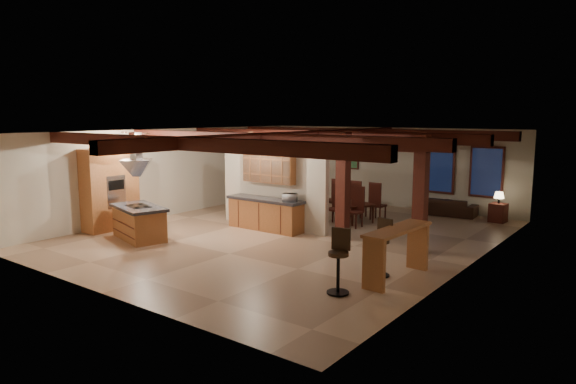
% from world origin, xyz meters
% --- Properties ---
extents(ground, '(12.00, 12.00, 0.00)m').
position_xyz_m(ground, '(0.00, 0.00, 0.00)').
color(ground, tan).
rests_on(ground, ground).
extents(room_walls, '(12.00, 12.00, 12.00)m').
position_xyz_m(room_walls, '(0.00, 0.00, 1.78)').
color(room_walls, beige).
rests_on(room_walls, ground).
extents(ceiling_beams, '(10.00, 12.00, 0.28)m').
position_xyz_m(ceiling_beams, '(0.00, 0.00, 2.76)').
color(ceiling_beams, '#3D140F').
rests_on(ceiling_beams, room_walls).
extents(timber_posts, '(2.50, 0.30, 2.90)m').
position_xyz_m(timber_posts, '(2.50, 0.50, 1.76)').
color(timber_posts, '#3D140F').
rests_on(timber_posts, ground).
extents(partition_wall, '(3.80, 0.18, 2.20)m').
position_xyz_m(partition_wall, '(-1.00, 0.50, 1.10)').
color(partition_wall, beige).
rests_on(partition_wall, ground).
extents(pantry_cabinet, '(0.67, 1.60, 2.40)m').
position_xyz_m(pantry_cabinet, '(-4.67, -2.60, 1.20)').
color(pantry_cabinet, '#AE6038').
rests_on(pantry_cabinet, ground).
extents(back_counter, '(2.50, 0.66, 0.94)m').
position_xyz_m(back_counter, '(-1.00, 0.11, 0.48)').
color(back_counter, '#AE6038').
rests_on(back_counter, ground).
extents(upper_display_cabinet, '(1.80, 0.36, 0.95)m').
position_xyz_m(upper_display_cabinet, '(-1.00, 0.31, 1.85)').
color(upper_display_cabinet, '#AE6038').
rests_on(upper_display_cabinet, partition_wall).
extents(range_hood, '(1.10, 1.10, 1.40)m').
position_xyz_m(range_hood, '(-3.01, -2.86, 1.78)').
color(range_hood, silver).
rests_on(range_hood, room_walls).
extents(back_windows, '(2.70, 0.07, 1.70)m').
position_xyz_m(back_windows, '(2.80, 5.93, 1.50)').
color(back_windows, '#3D140F').
rests_on(back_windows, room_walls).
extents(framed_art, '(0.65, 0.05, 0.85)m').
position_xyz_m(framed_art, '(-1.50, 5.94, 1.70)').
color(framed_art, '#3D140F').
rests_on(framed_art, room_walls).
extents(recessed_cans, '(3.16, 2.46, 0.03)m').
position_xyz_m(recessed_cans, '(-2.53, -1.93, 2.87)').
color(recessed_cans, silver).
rests_on(recessed_cans, room_walls).
extents(kitchen_island, '(2.06, 1.47, 0.93)m').
position_xyz_m(kitchen_island, '(-3.01, -2.86, 0.47)').
color(kitchen_island, '#AE6038').
rests_on(kitchen_island, ground).
extents(dining_table, '(1.97, 1.57, 0.61)m').
position_xyz_m(dining_table, '(0.24, 2.71, 0.30)').
color(dining_table, '#3F190F').
rests_on(dining_table, ground).
extents(sofa, '(2.02, 0.91, 0.58)m').
position_xyz_m(sofa, '(2.46, 5.50, 0.29)').
color(sofa, black).
rests_on(sofa, ground).
extents(microwave, '(0.47, 0.41, 0.22)m').
position_xyz_m(microwave, '(-0.10, 0.11, 1.05)').
color(microwave, '#BCBCC1').
rests_on(microwave, back_counter).
extents(bar_counter, '(0.63, 2.08, 1.08)m').
position_xyz_m(bar_counter, '(4.10, -1.82, 0.73)').
color(bar_counter, '#AE6038').
rests_on(bar_counter, ground).
extents(side_table, '(0.51, 0.51, 0.59)m').
position_xyz_m(side_table, '(4.19, 5.36, 0.30)').
color(side_table, '#3D140F').
rests_on(side_table, ground).
extents(table_lamp, '(0.31, 0.31, 0.37)m').
position_xyz_m(table_lamp, '(4.19, 5.36, 0.85)').
color(table_lamp, black).
rests_on(table_lamp, side_table).
extents(bar_stool_a, '(0.45, 0.46, 1.23)m').
position_xyz_m(bar_stool_a, '(3.58, -3.26, 0.63)').
color(bar_stool_a, black).
rests_on(bar_stool_a, ground).
extents(bar_stool_b, '(0.42, 0.43, 1.21)m').
position_xyz_m(bar_stool_b, '(3.73, -1.81, 0.61)').
color(bar_stool_b, black).
rests_on(bar_stool_b, ground).
extents(dining_chairs, '(1.94, 1.94, 1.23)m').
position_xyz_m(dining_chairs, '(0.24, 2.71, 0.63)').
color(dining_chairs, '#3D140F').
rests_on(dining_chairs, ground).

